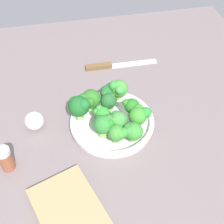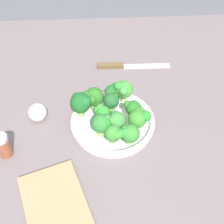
% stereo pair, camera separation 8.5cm
% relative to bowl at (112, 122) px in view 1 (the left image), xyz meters
% --- Properties ---
extents(ground_plane, '(1.30, 1.30, 0.03)m').
position_rel_bowl_xyz_m(ground_plane, '(0.02, -0.04, -0.03)').
color(ground_plane, slate).
extents(bowl, '(0.25, 0.25, 0.03)m').
position_rel_bowl_xyz_m(bowl, '(0.00, 0.00, 0.00)').
color(bowl, white).
rests_on(bowl, ground_plane).
extents(broccoli_floret_0, '(0.05, 0.06, 0.06)m').
position_rel_bowl_xyz_m(broccoli_floret_0, '(0.04, 0.01, 0.05)').
color(broccoli_floret_0, '#86BB5A').
rests_on(broccoli_floret_0, bowl).
extents(broccoli_floret_1, '(0.05, 0.05, 0.06)m').
position_rel_bowl_xyz_m(broccoli_floret_1, '(0.08, -0.00, 0.05)').
color(broccoli_floret_1, '#91BD69').
rests_on(broccoli_floret_1, bowl).
extents(broccoli_floret_2, '(0.05, 0.05, 0.06)m').
position_rel_bowl_xyz_m(broccoli_floret_2, '(-0.00, 0.06, 0.05)').
color(broccoli_floret_2, '#8ACF67').
rests_on(broccoli_floret_2, bowl).
extents(broccoli_floret_3, '(0.06, 0.06, 0.07)m').
position_rel_bowl_xyz_m(broccoli_floret_3, '(0.03, 0.07, 0.05)').
color(broccoli_floret_3, '#9BCC63').
rests_on(broccoli_floret_3, bowl).
extents(broccoli_floret_4, '(0.06, 0.07, 0.07)m').
position_rel_bowl_xyz_m(broccoli_floret_4, '(-0.05, -0.05, 0.06)').
color(broccoli_floret_4, '#91C467').
rests_on(broccoli_floret_4, bowl).
extents(broccoli_floret_5, '(0.06, 0.06, 0.08)m').
position_rel_bowl_xyz_m(broccoli_floret_5, '(-0.02, -0.09, 0.06)').
color(broccoli_floret_5, '#86C85F').
rests_on(broccoli_floret_5, bowl).
extents(broccoli_floret_6, '(0.05, 0.04, 0.05)m').
position_rel_bowl_xyz_m(broccoli_floret_6, '(-0.08, 0.00, 0.04)').
color(broccoli_floret_6, '#83CB62').
rests_on(broccoli_floret_6, bowl).
extents(broccoli_floret_7, '(0.05, 0.05, 0.06)m').
position_rel_bowl_xyz_m(broccoli_floret_7, '(-0.04, -0.00, 0.05)').
color(broccoli_floret_7, '#95BE58').
rests_on(broccoli_floret_7, bowl).
extents(broccoli_floret_8, '(0.05, 0.06, 0.07)m').
position_rel_bowl_xyz_m(broccoli_floret_8, '(0.05, -0.03, 0.06)').
color(broccoli_floret_8, '#94CE5C').
rests_on(broccoli_floret_8, bowl).
extents(broccoli_floret_9, '(0.05, 0.05, 0.06)m').
position_rel_bowl_xyz_m(broccoli_floret_9, '(0.00, -0.03, 0.05)').
color(broccoli_floret_9, '#7CC05C').
rests_on(broccoli_floret_9, bowl).
extents(broccoli_floret_10, '(0.06, 0.06, 0.07)m').
position_rel_bowl_xyz_m(broccoli_floret_10, '(-0.08, 0.04, 0.06)').
color(broccoli_floret_10, '#92CE63').
rests_on(broccoli_floret_10, bowl).
extents(broccoli_floret_11, '(0.05, 0.05, 0.06)m').
position_rel_bowl_xyz_m(broccoli_floret_11, '(0.09, 0.04, 0.05)').
color(broccoli_floret_11, '#9BCF74').
rests_on(broccoli_floret_11, bowl).
extents(knife, '(0.03, 0.27, 0.01)m').
position_rel_bowl_xyz_m(knife, '(-0.28, 0.06, -0.01)').
color(knife, silver).
rests_on(knife, ground_plane).
extents(cutting_board, '(0.27, 0.21, 0.02)m').
position_rel_bowl_xyz_m(cutting_board, '(0.26, -0.15, -0.01)').
color(cutting_board, tan).
rests_on(cutting_board, ground_plane).
extents(garlic_bulb, '(0.06, 0.06, 0.06)m').
position_rel_bowl_xyz_m(garlic_bulb, '(-0.04, -0.23, 0.01)').
color(garlic_bulb, white).
rests_on(garlic_bulb, ground_plane).
extents(pepper_shaker, '(0.04, 0.04, 0.08)m').
position_rel_bowl_xyz_m(pepper_shaker, '(0.09, -0.30, 0.02)').
color(pepper_shaker, brown).
rests_on(pepper_shaker, ground_plane).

